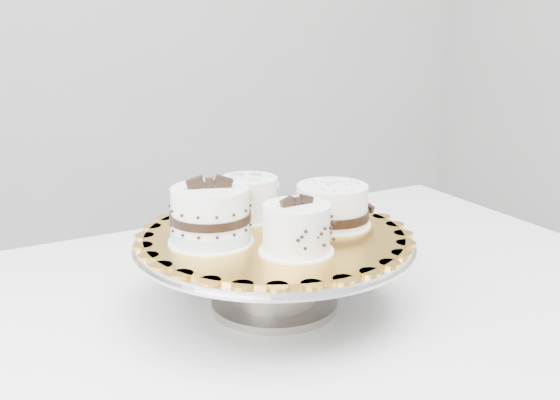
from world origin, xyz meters
name	(u,v)px	position (x,y,z in m)	size (l,w,h in m)	color
table	(277,338)	(0.03, 0.07, 0.68)	(1.29, 0.88, 0.75)	white
cake_stand	(274,260)	(0.01, 0.04, 0.83)	(0.41, 0.41, 0.11)	gray
cake_board	(274,235)	(0.01, 0.04, 0.86)	(0.38, 0.38, 0.01)	gold
cake_swirl	(296,230)	(0.00, -0.04, 0.90)	(0.10, 0.10, 0.08)	white
cake_banded	(210,217)	(-0.08, 0.05, 0.90)	(0.14, 0.14, 0.10)	white
cake_dots	(249,198)	(0.01, 0.12, 0.90)	(0.11, 0.11, 0.07)	white
cake_ribbon	(333,206)	(0.11, 0.04, 0.90)	(0.14, 0.14, 0.06)	white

